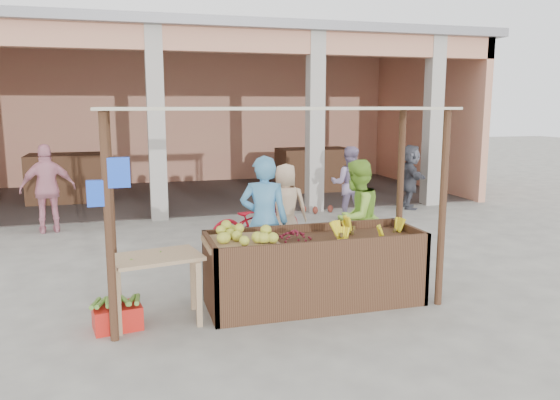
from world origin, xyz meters
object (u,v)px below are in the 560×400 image
object	(u,v)px
vendor_blue	(264,217)
motorcycle	(256,221)
side_table	(157,267)
fruit_stall	(314,272)
vendor_green	(356,215)
red_crate	(117,317)

from	to	relation	value
vendor_blue	motorcycle	xyz separation A→B (m)	(0.33, 1.88, -0.47)
side_table	vendor_blue	size ratio (longest dim) A/B	0.56
fruit_stall	motorcycle	bearing A→B (deg)	91.85
vendor_green	motorcycle	size ratio (longest dim) A/B	0.96
red_crate	fruit_stall	bearing A→B (deg)	-5.47
side_table	vendor_blue	bearing A→B (deg)	19.84
side_table	motorcycle	distance (m)	3.29
fruit_stall	red_crate	size ratio (longest dim) A/B	5.19
fruit_stall	motorcycle	xyz separation A→B (m)	(-0.09, 2.69, 0.08)
fruit_stall	motorcycle	distance (m)	2.70
red_crate	vendor_blue	bearing A→B (deg)	17.81
vendor_green	motorcycle	xyz separation A→B (m)	(-1.05, 1.74, -0.40)
fruit_stall	vendor_green	world-z (taller)	vendor_green
motorcycle	vendor_blue	bearing A→B (deg)	150.74
vendor_blue	motorcycle	bearing A→B (deg)	-80.48
red_crate	vendor_green	size ratio (longest dim) A/B	0.29
red_crate	vendor_blue	xyz separation A→B (m)	(1.90, 0.96, 0.81)
fruit_stall	side_table	world-z (taller)	fruit_stall
fruit_stall	side_table	bearing A→B (deg)	-178.01
side_table	vendor_blue	world-z (taller)	vendor_blue
vendor_blue	red_crate	bearing A→B (deg)	46.54
side_table	motorcycle	size ratio (longest dim) A/B	0.58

